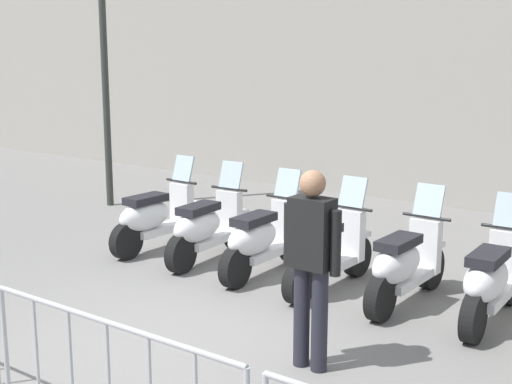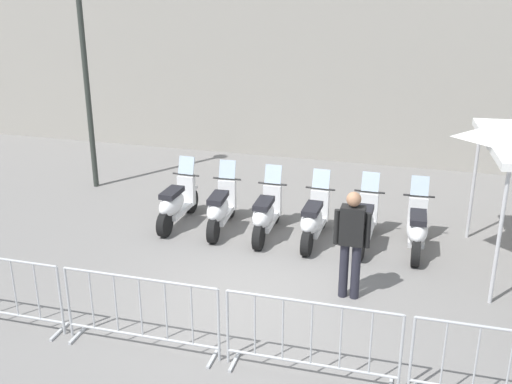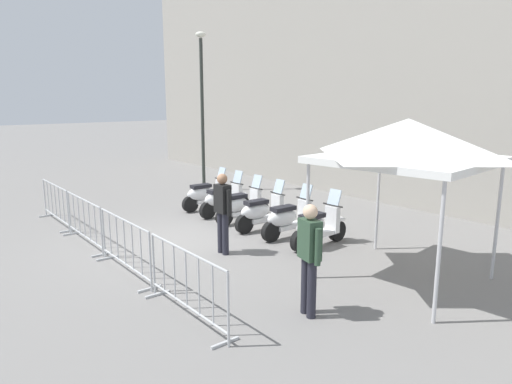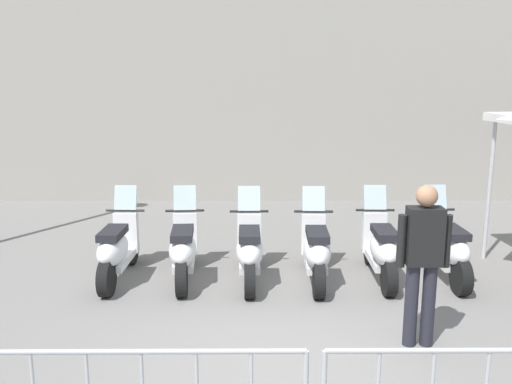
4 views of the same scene
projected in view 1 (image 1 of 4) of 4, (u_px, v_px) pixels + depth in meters
The scene contains 9 objects.
ground_plane at pixel (162, 346), 6.49m from camera, with size 120.00×120.00×0.00m, color slate.
motorcycle_0 at pixel (156, 218), 9.54m from camera, with size 0.61×1.72×1.24m.
motorcycle_1 at pixel (207, 228), 9.00m from camera, with size 0.56×1.72×1.24m.
motorcycle_2 at pixel (262, 239), 8.44m from camera, with size 0.56×1.73×1.24m.
motorcycle_3 at pixel (327, 252), 7.91m from camera, with size 0.61×1.72×1.24m.
motorcycle_4 at pixel (405, 265), 7.45m from camera, with size 0.60×1.72×1.24m.
motorcycle_5 at pixel (491, 281), 6.94m from camera, with size 0.56×1.73×1.24m.
street_lamp at pixel (102, 8), 11.75m from camera, with size 0.36×0.36×5.56m.
officer_mid_plaza at pixel (311, 258), 5.88m from camera, with size 0.55×0.26×1.73m.
Camera 1 is at (3.80, -4.83, 2.69)m, focal length 49.31 mm.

